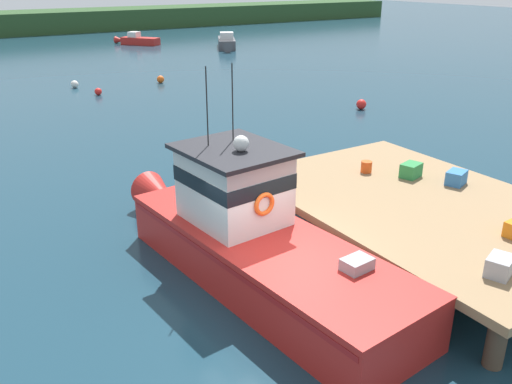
{
  "coord_description": "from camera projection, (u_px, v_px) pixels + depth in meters",
  "views": [
    {
      "loc": [
        -5.73,
        -8.56,
        6.7
      ],
      "look_at": [
        1.2,
        2.44,
        1.4
      ],
      "focal_mm": 37.98,
      "sensor_mm": 36.0,
      "label": 1
    }
  ],
  "objects": [
    {
      "name": "ground_plane",
      "position": [
        269.0,
        296.0,
        12.06
      ],
      "size": [
        200.0,
        200.0,
        0.0
      ],
      "primitive_type": "plane",
      "color": "#193847"
    },
    {
      "name": "mooring_buoy_channel_marker",
      "position": [
        75.0,
        84.0,
        33.59
      ],
      "size": [
        0.46,
        0.46,
        0.46
      ],
      "primitive_type": "sphere",
      "color": "silver",
      "rests_on": "ground"
    },
    {
      "name": "crate_single_by_cleat",
      "position": [
        456.0,
        178.0,
        15.04
      ],
      "size": [
        0.72,
        0.62,
        0.39
      ],
      "primitive_type": "cube",
      "rotation": [
        0.0,
        0.0,
        0.35
      ],
      "color": "#3370B2",
      "rests_on": "dock"
    },
    {
      "name": "moored_boat_outer_mooring",
      "position": [
        227.0,
        43.0,
        50.9
      ],
      "size": [
        3.78,
        5.81,
        1.51
      ],
      "color": "#4C4C51",
      "rests_on": "ground"
    },
    {
      "name": "mooring_buoy_spare_mooring",
      "position": [
        161.0,
        79.0,
        35.08
      ],
      "size": [
        0.47,
        0.47,
        0.47
      ],
      "primitive_type": "sphere",
      "color": "#EA5B19",
      "rests_on": "ground"
    },
    {
      "name": "bait_bucket",
      "position": [
        366.0,
        167.0,
        15.94
      ],
      "size": [
        0.32,
        0.32,
        0.34
      ],
      "primitive_type": "cylinder",
      "color": "#E04C19",
      "rests_on": "dock"
    },
    {
      "name": "mooring_buoy_inshore",
      "position": [
        98.0,
        92.0,
        31.62
      ],
      "size": [
        0.42,
        0.42,
        0.42
      ],
      "primitive_type": "sphere",
      "color": "red",
      "rests_on": "ground"
    },
    {
      "name": "dock",
      "position": [
        423.0,
        206.0,
        14.03
      ],
      "size": [
        6.0,
        9.0,
        1.2
      ],
      "color": "#4C3D2D",
      "rests_on": "ground"
    },
    {
      "name": "crate_stack_near_edge",
      "position": [
        500.0,
        266.0,
        10.52
      ],
      "size": [
        0.72,
        0.62,
        0.39
      ],
      "primitive_type": "cube",
      "rotation": [
        0.0,
        0.0,
        0.36
      ],
      "color": "#9E9EA3",
      "rests_on": "dock"
    },
    {
      "name": "moored_boat_near_channel",
      "position": [
        137.0,
        40.0,
        53.57
      ],
      "size": [
        3.65,
        4.4,
        1.22
      ],
      "color": "red",
      "rests_on": "ground"
    },
    {
      "name": "mooring_buoy_outer",
      "position": [
        361.0,
        104.0,
        28.35
      ],
      "size": [
        0.52,
        0.52,
        0.52
      ],
      "primitive_type": "sphere",
      "color": "red",
      "rests_on": "ground"
    },
    {
      "name": "main_fishing_boat",
      "position": [
        251.0,
        237.0,
        12.54
      ],
      "size": [
        3.29,
        9.93,
        4.8
      ],
      "color": "red",
      "rests_on": "ground"
    },
    {
      "name": "crate_stack_mid_dock",
      "position": [
        411.0,
        170.0,
        15.56
      ],
      "size": [
        0.7,
        0.59,
        0.41
      ],
      "primitive_type": "cube",
      "rotation": [
        0.0,
        0.0,
        0.27
      ],
      "color": "#2D8442",
      "rests_on": "dock"
    }
  ]
}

